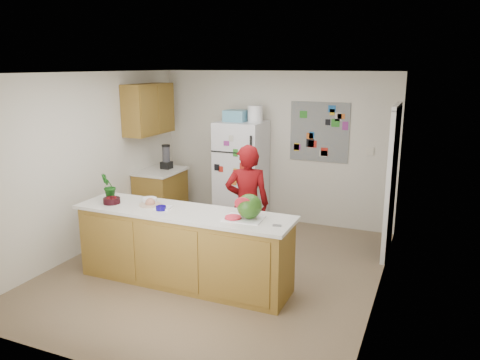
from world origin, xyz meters
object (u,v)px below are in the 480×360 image
at_px(person, 247,204).
at_px(cherry_bowl, 112,201).
at_px(watermelon, 249,206).
at_px(refrigerator, 241,173).

distance_m(person, cherry_bowl, 1.73).
relative_size(watermelon, cherry_bowl, 1.34).
height_order(person, watermelon, person).
distance_m(person, watermelon, 1.02).
bearing_deg(refrigerator, person, -64.41).
relative_size(person, watermelon, 5.76).
relative_size(refrigerator, watermelon, 6.12).
height_order(refrigerator, watermelon, refrigerator).
height_order(person, cherry_bowl, person).
bearing_deg(cherry_bowl, person, 35.04).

